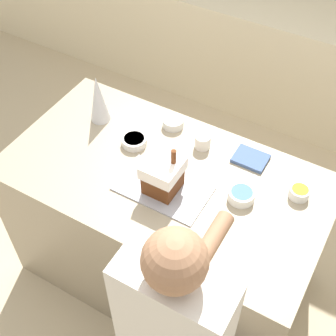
{
  "coord_description": "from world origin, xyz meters",
  "views": [
    {
      "loc": [
        0.78,
        -1.32,
        2.68
      ],
      "look_at": [
        0.02,
        0.0,
        1.0
      ],
      "focal_mm": 50.0,
      "sensor_mm": 36.0,
      "label": 1
    }
  ],
  "objects_px": {
    "baking_tray": "(163,188)",
    "gingerbread_house": "(163,175)",
    "candy_bowl_near_tray_left": "(134,141)",
    "cookbook": "(251,158)",
    "candy_bowl_behind_tray": "(299,192)",
    "candy_bowl_far_left": "(241,195)",
    "candy_bowl_near_tray_right": "(173,122)",
    "decorative_tree": "(98,99)",
    "mug": "(203,141)"
  },
  "relations": [
    {
      "from": "candy_bowl_far_left",
      "to": "cookbook",
      "type": "bearing_deg",
      "value": 103.45
    },
    {
      "from": "cookbook",
      "to": "gingerbread_house",
      "type": "bearing_deg",
      "value": -126.52
    },
    {
      "from": "candy_bowl_near_tray_right",
      "to": "cookbook",
      "type": "height_order",
      "value": "candy_bowl_near_tray_right"
    },
    {
      "from": "candy_bowl_near_tray_left",
      "to": "mug",
      "type": "height_order",
      "value": "mug"
    },
    {
      "from": "candy_bowl_near_tray_right",
      "to": "mug",
      "type": "xyz_separation_m",
      "value": [
        0.21,
        -0.06,
        0.01
      ]
    },
    {
      "from": "gingerbread_house",
      "to": "cookbook",
      "type": "relative_size",
      "value": 1.48
    },
    {
      "from": "baking_tray",
      "to": "candy_bowl_behind_tray",
      "type": "xyz_separation_m",
      "value": [
        0.58,
        0.28,
        0.02
      ]
    },
    {
      "from": "baking_tray",
      "to": "candy_bowl_near_tray_left",
      "type": "distance_m",
      "value": 0.35
    },
    {
      "from": "cookbook",
      "to": "candy_bowl_near_tray_left",
      "type": "bearing_deg",
      "value": -161.04
    },
    {
      "from": "baking_tray",
      "to": "gingerbread_house",
      "type": "distance_m",
      "value": 0.1
    },
    {
      "from": "baking_tray",
      "to": "candy_bowl_far_left",
      "type": "distance_m",
      "value": 0.38
    },
    {
      "from": "baking_tray",
      "to": "candy_bowl_behind_tray",
      "type": "bearing_deg",
      "value": 26.11
    },
    {
      "from": "cookbook",
      "to": "mug",
      "type": "relative_size",
      "value": 2.07
    },
    {
      "from": "decorative_tree",
      "to": "candy_bowl_far_left",
      "type": "bearing_deg",
      "value": -8.43
    },
    {
      "from": "candy_bowl_behind_tray",
      "to": "cookbook",
      "type": "bearing_deg",
      "value": 160.18
    },
    {
      "from": "baking_tray",
      "to": "candy_bowl_near_tray_left",
      "type": "xyz_separation_m",
      "value": [
        -0.29,
        0.19,
        0.02
      ]
    },
    {
      "from": "candy_bowl_behind_tray",
      "to": "candy_bowl_far_left",
      "type": "distance_m",
      "value": 0.28
    },
    {
      "from": "candy_bowl_near_tray_left",
      "to": "candy_bowl_far_left",
      "type": "bearing_deg",
      "value": -5.29
    },
    {
      "from": "candy_bowl_behind_tray",
      "to": "candy_bowl_near_tray_left",
      "type": "bearing_deg",
      "value": -173.91
    },
    {
      "from": "candy_bowl_far_left",
      "to": "gingerbread_house",
      "type": "bearing_deg",
      "value": -159.21
    },
    {
      "from": "baking_tray",
      "to": "gingerbread_house",
      "type": "height_order",
      "value": "gingerbread_house"
    },
    {
      "from": "candy_bowl_far_left",
      "to": "candy_bowl_near_tray_left",
      "type": "relative_size",
      "value": 0.96
    },
    {
      "from": "candy_bowl_behind_tray",
      "to": "candy_bowl_near_tray_left",
      "type": "xyz_separation_m",
      "value": [
        -0.87,
        -0.09,
        -0.01
      ]
    },
    {
      "from": "gingerbread_house",
      "to": "candy_bowl_near_tray_right",
      "type": "height_order",
      "value": "gingerbread_house"
    },
    {
      "from": "candy_bowl_behind_tray",
      "to": "candy_bowl_near_tray_left",
      "type": "distance_m",
      "value": 0.87
    },
    {
      "from": "gingerbread_house",
      "to": "decorative_tree",
      "type": "height_order",
      "value": "decorative_tree"
    },
    {
      "from": "baking_tray",
      "to": "cookbook",
      "type": "bearing_deg",
      "value": 53.47
    },
    {
      "from": "baking_tray",
      "to": "mug",
      "type": "relative_size",
      "value": 5.38
    },
    {
      "from": "baking_tray",
      "to": "gingerbread_house",
      "type": "bearing_deg",
      "value": 34.12
    },
    {
      "from": "decorative_tree",
      "to": "candy_bowl_near_tray_right",
      "type": "bearing_deg",
      "value": 21.37
    },
    {
      "from": "candy_bowl_far_left",
      "to": "mug",
      "type": "distance_m",
      "value": 0.39
    },
    {
      "from": "gingerbread_house",
      "to": "decorative_tree",
      "type": "relative_size",
      "value": 0.9
    },
    {
      "from": "gingerbread_house",
      "to": "candy_bowl_near_tray_right",
      "type": "bearing_deg",
      "value": 113.28
    },
    {
      "from": "baking_tray",
      "to": "candy_bowl_near_tray_left",
      "type": "bearing_deg",
      "value": 146.21
    },
    {
      "from": "baking_tray",
      "to": "candy_bowl_near_tray_left",
      "type": "height_order",
      "value": "candy_bowl_near_tray_left"
    },
    {
      "from": "candy_bowl_near_tray_left",
      "to": "baking_tray",
      "type": "bearing_deg",
      "value": -33.79
    },
    {
      "from": "baking_tray",
      "to": "candy_bowl_near_tray_right",
      "type": "bearing_deg",
      "value": 113.22
    },
    {
      "from": "gingerbread_house",
      "to": "decorative_tree",
      "type": "xyz_separation_m",
      "value": [
        -0.56,
        0.27,
        0.04
      ]
    },
    {
      "from": "candy_bowl_near_tray_left",
      "to": "cookbook",
      "type": "height_order",
      "value": "candy_bowl_near_tray_left"
    },
    {
      "from": "gingerbread_house",
      "to": "candy_bowl_near_tray_right",
      "type": "relative_size",
      "value": 2.2
    },
    {
      "from": "cookbook",
      "to": "candy_bowl_behind_tray",
      "type": "bearing_deg",
      "value": -19.82
    },
    {
      "from": "mug",
      "to": "decorative_tree",
      "type": "bearing_deg",
      "value": -171.72
    },
    {
      "from": "decorative_tree",
      "to": "mug",
      "type": "bearing_deg",
      "value": 8.28
    },
    {
      "from": "candy_bowl_behind_tray",
      "to": "mug",
      "type": "relative_size",
      "value": 1.18
    },
    {
      "from": "baking_tray",
      "to": "decorative_tree",
      "type": "bearing_deg",
      "value": 154.31
    },
    {
      "from": "decorative_tree",
      "to": "cookbook",
      "type": "height_order",
      "value": "decorative_tree"
    },
    {
      "from": "baking_tray",
      "to": "mug",
      "type": "xyz_separation_m",
      "value": [
        0.03,
        0.35,
        0.03
      ]
    },
    {
      "from": "decorative_tree",
      "to": "mug",
      "type": "height_order",
      "value": "decorative_tree"
    },
    {
      "from": "gingerbread_house",
      "to": "candy_bowl_near_tray_left",
      "type": "xyz_separation_m",
      "value": [
        -0.29,
        0.19,
        -0.08
      ]
    },
    {
      "from": "baking_tray",
      "to": "candy_bowl_near_tray_left",
      "type": "relative_size",
      "value": 3.35
    }
  ]
}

